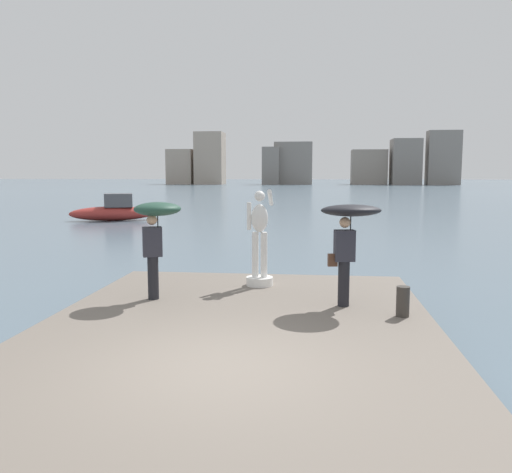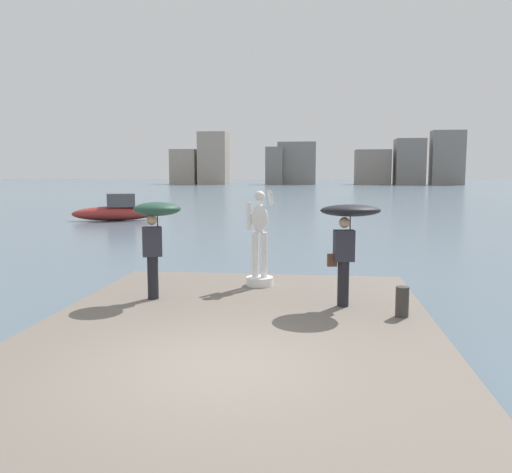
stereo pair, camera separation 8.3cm
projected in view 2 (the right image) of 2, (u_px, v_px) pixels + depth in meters
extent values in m
plane|color=slate|center=(302.00, 207.00, 46.57)|extent=(400.00, 400.00, 0.00)
cube|color=#70665B|center=(234.00, 339.00, 8.83)|extent=(6.81, 9.50, 0.40)
cylinder|color=white|center=(260.00, 281.00, 12.12)|extent=(0.61, 0.61, 0.19)
cylinder|color=white|center=(255.00, 255.00, 12.05)|extent=(0.15, 0.15, 1.03)
cylinder|color=white|center=(264.00, 255.00, 12.03)|extent=(0.15, 0.15, 1.03)
ellipsoid|color=white|center=(260.00, 218.00, 11.94)|extent=(0.38, 0.26, 0.63)
sphere|color=white|center=(260.00, 196.00, 11.88)|extent=(0.24, 0.24, 0.24)
cylinder|color=white|center=(249.00, 216.00, 11.96)|extent=(0.10, 0.10, 0.62)
cylinder|color=white|center=(271.00, 198.00, 12.13)|extent=(0.10, 0.59, 0.40)
cylinder|color=black|center=(153.00, 278.00, 10.78)|extent=(0.22, 0.22, 0.88)
cube|color=#2D2D38|center=(152.00, 242.00, 10.69)|extent=(0.44, 0.36, 0.60)
sphere|color=tan|center=(152.00, 220.00, 10.64)|extent=(0.21, 0.21, 0.21)
cylinder|color=#262626|center=(158.00, 226.00, 10.72)|extent=(0.02, 0.02, 0.54)
ellipsoid|color=#234738|center=(157.00, 209.00, 10.68)|extent=(1.23, 1.23, 0.29)
cylinder|color=black|center=(343.00, 284.00, 10.18)|extent=(0.22, 0.22, 0.88)
cube|color=#2D2D38|center=(344.00, 246.00, 10.09)|extent=(0.42, 0.30, 0.60)
sphere|color=tan|center=(344.00, 222.00, 10.04)|extent=(0.21, 0.21, 0.21)
cylinder|color=#262626|center=(350.00, 228.00, 10.10)|extent=(0.02, 0.02, 0.56)
ellipsoid|color=black|center=(350.00, 210.00, 10.06)|extent=(1.32, 1.33, 0.28)
cube|color=#513323|center=(332.00, 260.00, 10.13)|extent=(0.19, 0.13, 0.24)
cylinder|color=#38332D|center=(402.00, 302.00, 9.45)|extent=(0.24, 0.24, 0.55)
ellipsoid|color=#9E2D28|center=(115.00, 213.00, 32.98)|extent=(5.34, 3.16, 0.89)
cube|color=#4C4C51|center=(121.00, 200.00, 32.98)|extent=(1.96, 1.60, 0.83)
cube|color=#A89989|center=(185.00, 167.00, 138.86)|extent=(6.64, 6.90, 9.00)
cube|color=#A89989|center=(214.00, 158.00, 136.88)|extent=(7.19, 7.06, 13.31)
cube|color=gray|center=(275.00, 166.00, 134.07)|extent=(4.27, 5.13, 9.41)
cube|color=gray|center=(297.00, 163.00, 136.02)|extent=(9.64, 6.73, 10.72)
cube|color=gray|center=(372.00, 167.00, 134.66)|extent=(8.77, 6.47, 8.75)
cube|color=gray|center=(409.00, 162.00, 131.96)|extent=(7.00, 7.55, 11.32)
cube|color=gray|center=(447.00, 158.00, 129.64)|extent=(7.78, 4.51, 13.22)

